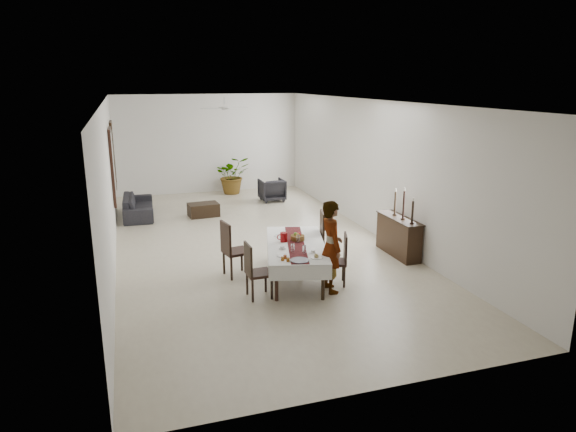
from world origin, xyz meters
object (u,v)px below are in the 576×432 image
(dining_table_top, at_px, (296,245))
(sideboard_body, at_px, (398,237))
(red_pitcher, at_px, (284,237))
(sofa, at_px, (138,206))
(woman, at_px, (331,247))

(dining_table_top, xyz_separation_m, sideboard_body, (2.51, 0.60, -0.25))
(dining_table_top, distance_m, red_pitcher, 0.29)
(sofa, bearing_deg, red_pitcher, -153.11)
(dining_table_top, bearing_deg, red_pitcher, 149.04)
(woman, bearing_deg, sofa, 28.83)
(dining_table_top, height_order, sideboard_body, sideboard_body)
(red_pitcher, height_order, sofa, red_pitcher)
(red_pitcher, xyz_separation_m, sideboard_body, (2.70, 0.41, -0.37))
(dining_table_top, relative_size, red_pitcher, 12.00)
(dining_table_top, distance_m, sofa, 6.24)
(red_pitcher, xyz_separation_m, sofa, (-2.49, 5.44, -0.49))
(dining_table_top, height_order, sofa, dining_table_top)
(dining_table_top, height_order, red_pitcher, red_pitcher)
(dining_table_top, xyz_separation_m, woman, (0.40, -0.76, 0.17))
(red_pitcher, distance_m, woman, 1.11)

